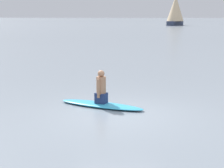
# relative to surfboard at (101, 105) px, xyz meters

# --- Properties ---
(ground_plane) EXTENTS (400.00, 400.00, 0.00)m
(ground_plane) POSITION_rel_surfboard_xyz_m (0.55, -0.81, -0.06)
(ground_plane) COLOR gray
(surfboard) EXTENTS (2.79, 1.66, 0.12)m
(surfboard) POSITION_rel_surfboard_xyz_m (0.00, 0.00, 0.00)
(surfboard) COLOR #339EC6
(surfboard) RESTS_ON ground
(person_paddler) EXTENTS (0.41, 0.43, 1.00)m
(person_paddler) POSITION_rel_surfboard_xyz_m (0.00, 0.00, 0.51)
(person_paddler) COLOR navy
(person_paddler) RESTS_ON surfboard
(sailboat_center_horizon) EXTENTS (5.20, 5.44, 7.38)m
(sailboat_center_horizon) POSITION_rel_surfboard_xyz_m (10.63, 72.44, 3.43)
(sailboat_center_horizon) COLOR #2D3851
(sailboat_center_horizon) RESTS_ON ground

